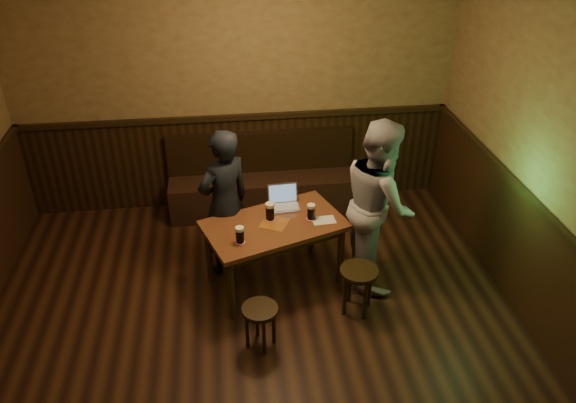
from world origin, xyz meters
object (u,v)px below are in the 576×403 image
(pint_left, at_px, (240,235))
(pint_right, at_px, (311,212))
(laptop, at_px, (284,201))
(person_grey, at_px, (379,203))
(pint_mid, at_px, (270,211))
(stool_right, at_px, (359,278))
(bench, at_px, (262,186))
(pub_table, at_px, (274,231))
(person_suit, at_px, (225,203))
(stool_left, at_px, (260,316))

(pint_left, bearing_deg, pint_right, 23.80)
(pint_left, height_order, laptop, laptop)
(laptop, xyz_separation_m, person_grey, (0.88, -0.32, 0.10))
(pint_mid, distance_m, laptop, 0.28)
(stool_right, xyz_separation_m, pint_left, (-1.06, 0.25, 0.40))
(bench, xyz_separation_m, pint_mid, (-0.03, -1.34, 0.48))
(pub_table, distance_m, pint_left, 0.47)
(pint_left, bearing_deg, person_suit, 101.87)
(pub_table, bearing_deg, pint_mid, 93.15)
(person_suit, xyz_separation_m, person_grey, (1.46, -0.31, 0.07))
(pub_table, height_order, person_grey, person_grey)
(pint_left, xyz_separation_m, pint_mid, (0.31, 0.35, 0.01))
(bench, relative_size, person_suit, 1.41)
(pint_mid, bearing_deg, person_grey, -4.74)
(person_suit, bearing_deg, pint_mid, 120.56)
(pub_table, height_order, pint_left, pint_left)
(pint_left, bearing_deg, stool_left, -78.27)
(person_grey, bearing_deg, stool_right, 151.79)
(person_suit, bearing_deg, bench, -144.42)
(stool_right, relative_size, pint_right, 2.98)
(pint_left, distance_m, pint_mid, 0.46)
(pub_table, distance_m, laptop, 0.36)
(pint_right, bearing_deg, stool_right, -57.34)
(pub_table, bearing_deg, person_grey, -20.07)
(bench, relative_size, person_grey, 1.29)
(stool_left, relative_size, person_suit, 0.27)
(laptop, bearing_deg, pint_left, -132.11)
(pint_right, height_order, laptop, laptop)
(person_suit, bearing_deg, stool_left, 69.65)
(pint_mid, relative_size, pint_right, 1.12)
(person_suit, bearing_deg, stool_right, 112.99)
(bench, xyz_separation_m, laptop, (0.13, -1.10, 0.44))
(stool_right, bearing_deg, laptop, 125.40)
(pint_left, bearing_deg, bench, 78.65)
(pub_table, relative_size, person_grey, 0.87)
(pint_mid, relative_size, person_suit, 0.11)
(pint_left, relative_size, laptop, 0.52)
(stool_left, relative_size, person_grey, 0.25)
(laptop, distance_m, person_suit, 0.59)
(bench, relative_size, laptop, 7.04)
(stool_left, xyz_separation_m, pint_mid, (0.18, 0.94, 0.45))
(pint_left, bearing_deg, pint_mid, 48.62)
(person_grey, bearing_deg, pub_table, 90.38)
(stool_right, bearing_deg, person_suit, 145.13)
(stool_left, height_order, person_suit, person_suit)
(stool_right, bearing_deg, pint_mid, 141.37)
(pint_right, height_order, person_grey, person_grey)
(pub_table, xyz_separation_m, pint_left, (-0.34, -0.27, 0.17))
(pint_right, bearing_deg, stool_left, -122.74)
(person_grey, bearing_deg, person_suit, 79.19)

